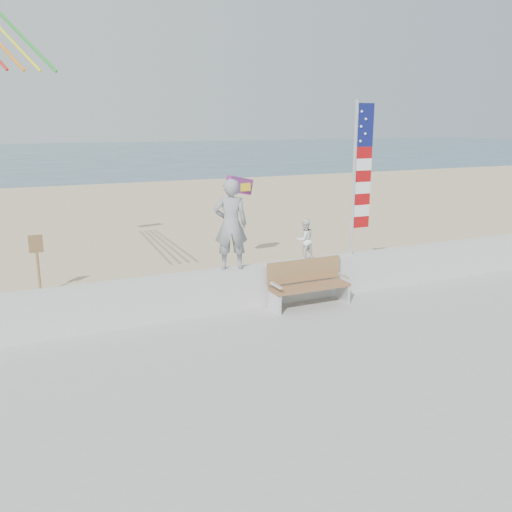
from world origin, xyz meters
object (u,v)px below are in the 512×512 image
object	(u,v)px
bench	(308,283)
child	(305,240)
adult	(231,224)
flag	(359,172)

from	to	relation	value
bench	child	bearing A→B (deg)	71.10
adult	bench	size ratio (longest dim) A/B	1.06
child	flag	world-z (taller)	flag
adult	bench	xyz separation A→B (m)	(1.61, -0.45, -1.34)
child	bench	world-z (taller)	child
bench	flag	xyz separation A→B (m)	(1.53, 0.45, 2.30)
adult	flag	distance (m)	3.29
adult	flag	xyz separation A→B (m)	(3.15, -0.00, 0.96)
adult	bench	world-z (taller)	adult
bench	flag	distance (m)	2.81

